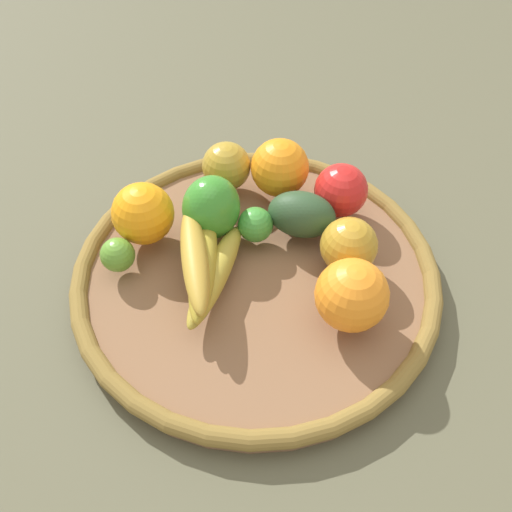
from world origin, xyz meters
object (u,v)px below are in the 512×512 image
avocado (302,214)px  orange_0 (277,167)px  apple_2 (349,246)px  bell_pepper (211,208)px  apple_0 (341,190)px  apple_1 (226,166)px  banana_bunch (205,266)px  lime_1 (118,255)px  orange_1 (143,214)px  orange_2 (352,295)px  lime_0 (255,225)px

avocado → orange_0: orange_0 is taller
apple_2 → orange_0: size_ratio=0.88×
bell_pepper → apple_0: bearing=147.7°
avocado → orange_0: (-0.05, 0.07, 0.01)m
apple_1 → banana_bunch: bearing=-83.6°
banana_bunch → apple_1: apple_1 is taller
lime_1 → apple_1: (0.09, 0.18, 0.01)m
lime_1 → apple_0: 0.30m
apple_0 → orange_1: bearing=-156.5°
apple_1 → apple_0: 0.16m
banana_bunch → orange_2: size_ratio=2.04×
orange_1 → orange_0: size_ratio=0.99×
apple_1 → apple_2: size_ratio=0.96×
avocado → lime_0: (-0.06, -0.02, -0.01)m
lime_1 → apple_1: 0.20m
apple_2 → orange_0: orange_0 is taller
lime_0 → apple_0: bearing=37.1°
lime_1 → apple_2: size_ratio=0.61×
banana_bunch → avocado: bearing=48.7°
apple_1 → apple_2: bearing=-31.4°
orange_1 → apple_0: orange_1 is taller
orange_2 → orange_1: bearing=165.2°
banana_bunch → lime_1: 0.11m
apple_1 → orange_2: 0.27m
avocado → bell_pepper: 0.12m
orange_2 → bell_pepper: 0.21m
avocado → lime_0: 0.06m
orange_2 → apple_2: size_ratio=1.19×
lime_1 → orange_1: orange_1 is taller
banana_bunch → lime_1: (-0.11, 0.00, -0.01)m
orange_2 → orange_0: 0.23m
orange_2 → lime_0: 0.17m
avocado → lime_1: 0.24m
avocado → banana_bunch: bearing=-131.3°
orange_1 → bell_pepper: 0.09m
lime_1 → apple_2: apple_2 is taller
avocado → apple_0: size_ratio=1.23×
orange_2 → apple_0: orange_2 is taller
apple_2 → orange_2: bearing=-81.5°
orange_2 → lime_0: (-0.13, 0.10, -0.02)m
apple_1 → apple_0: (0.16, -0.02, 0.00)m
banana_bunch → lime_0: (0.04, 0.09, -0.01)m
lime_0 → orange_1: bearing=-168.4°
avocado → orange_2: size_ratio=1.05×
apple_0 → apple_2: bearing=-77.1°
orange_1 → bell_pepper: bearing=16.9°
apple_0 → orange_0: 0.09m
avocado → lime_0: size_ratio=1.92×
orange_2 → lime_0: bearing=143.0°
lime_0 → bell_pepper: bearing=-176.5°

